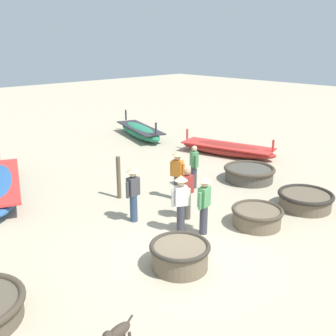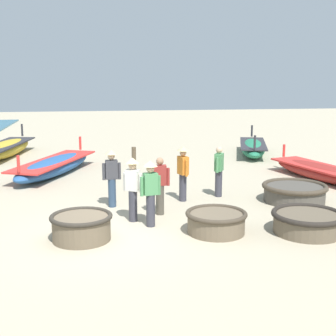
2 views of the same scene
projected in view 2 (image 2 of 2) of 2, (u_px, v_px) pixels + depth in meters
ground_plane at (108, 236)px, 11.01m from camera, size 80.00×80.00×0.00m
coracle_beside_post at (294, 192)px, 13.94m from camera, size 1.93×1.93×0.54m
coracle_front_right at (81, 226)px, 10.67m from camera, size 1.43×1.43×0.61m
coracle_far_right at (308, 221)px, 11.15m from camera, size 1.73×1.73×0.52m
coracle_far_left at (216, 221)px, 11.17m from camera, size 1.48×1.48×0.53m
long_boat_green_hull at (54, 166)px, 17.79m from camera, size 3.21×5.45×1.14m
long_boat_red_hull at (320, 171)px, 16.94m from camera, size 2.36×4.77×1.00m
long_boat_ochre_hull at (253, 148)px, 22.22m from camera, size 2.41×4.71×1.20m
long_boat_blue_hull at (6, 149)px, 21.77m from camera, size 2.15×5.35×1.27m
fisherman_by_coracle at (112, 174)px, 13.27m from camera, size 0.53×0.36×1.67m
fisherman_crouching at (219, 170)px, 14.43m from camera, size 0.36×0.47×1.57m
fisherman_with_hat at (183, 170)px, 13.89m from camera, size 0.36×0.51×1.67m
fisherman_standing_right at (150, 189)px, 11.52m from camera, size 0.52×0.36×1.67m
fisherman_standing_left at (160, 184)px, 12.55m from camera, size 0.53×0.24×1.57m
fisherman_hauling at (133, 185)px, 11.93m from camera, size 0.47×0.36×1.67m
mooring_post_shoreline at (134, 169)px, 15.12m from camera, size 0.14×0.14×1.46m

